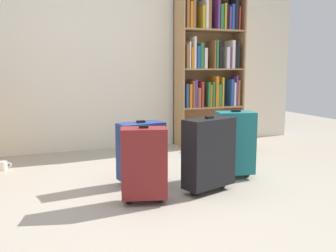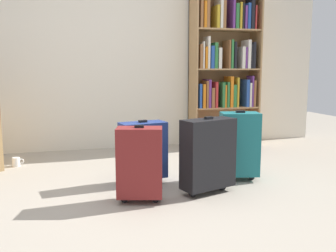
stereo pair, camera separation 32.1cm
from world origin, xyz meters
name	(u,v)px [view 2 (the right image)]	position (x,y,z in m)	size (l,w,h in m)	color
ground_plane	(153,201)	(0.00, 0.00, 0.00)	(9.99, 9.99, 0.00)	#9E9384
back_wall	(114,47)	(0.00, 2.15, 1.30)	(5.71, 0.10, 2.60)	beige
bookshelf	(224,63)	(1.42, 1.91, 1.11)	(0.91, 0.34, 2.02)	#A87F51
mug	(17,162)	(-1.15, 1.43, 0.05)	(0.12, 0.08, 0.10)	white
storage_box	(230,145)	(1.32, 1.44, 0.10)	(0.51, 0.26, 0.19)	black
suitcase_black	(208,154)	(0.49, 0.08, 0.34)	(0.49, 0.32, 0.64)	black
suitcase_dark_red	(140,162)	(-0.10, 0.01, 0.32)	(0.39, 0.28, 0.61)	maroon
suitcase_teal	(239,144)	(0.91, 0.36, 0.34)	(0.39, 0.29, 0.65)	#19666B
suitcase_navy_blue	(143,150)	(0.03, 0.50, 0.30)	(0.44, 0.27, 0.58)	navy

